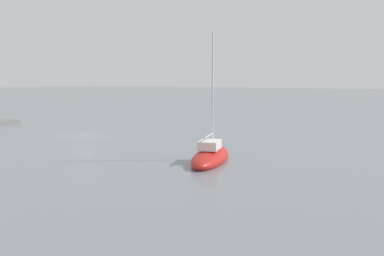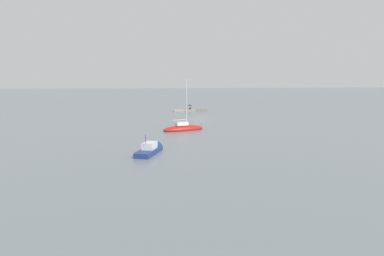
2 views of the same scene
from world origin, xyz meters
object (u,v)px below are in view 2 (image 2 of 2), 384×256
(person_seated_dark_left, at_px, (190,108))
(umbrella_open_black, at_px, (190,105))
(sailboat_red_far, at_px, (183,128))
(motorboat_navy_near, at_px, (151,150))

(person_seated_dark_left, relative_size, umbrella_open_black, 0.53)
(umbrella_open_black, height_order, sailboat_red_far, sailboat_red_far)
(person_seated_dark_left, relative_size, motorboat_navy_near, 0.13)
(motorboat_navy_near, bearing_deg, sailboat_red_far, 91.91)
(sailboat_red_far, distance_m, motorboat_navy_near, 18.01)
(sailboat_red_far, bearing_deg, person_seated_dark_left, 151.89)
(person_seated_dark_left, distance_m, umbrella_open_black, 0.88)
(person_seated_dark_left, xyz_separation_m, sailboat_red_far, (5.28, 34.28, -0.42))
(person_seated_dark_left, height_order, motorboat_navy_near, motorboat_navy_near)
(sailboat_red_far, xyz_separation_m, motorboat_navy_near, (5.60, 17.12, -0.03))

